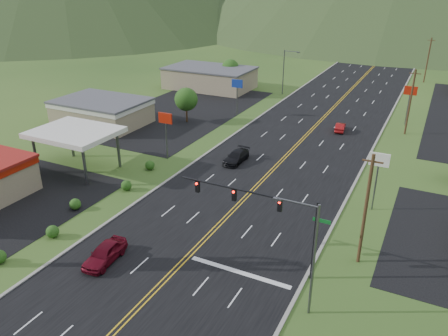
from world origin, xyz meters
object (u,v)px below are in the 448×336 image
at_px(streetlight_west, 285,69).
at_px(car_red_far, 340,127).
at_px(car_dark_mid, 236,157).
at_px(streetlight_east, 310,252).
at_px(traffic_signal, 268,210).
at_px(gas_canopy, 75,133).
at_px(car_red_near, 105,254).

relative_size(streetlight_west, car_red_far, 2.28).
bearing_deg(car_dark_mid, car_red_far, 64.61).
bearing_deg(streetlight_east, streetlight_west, 110.86).
relative_size(traffic_signal, car_red_far, 3.31).
bearing_deg(car_dark_mid, streetlight_east, -53.39).
xyz_separation_m(gas_canopy, car_red_far, (26.17, 29.78, -4.22)).
relative_size(streetlight_east, gas_canopy, 0.90).
bearing_deg(streetlight_west, gas_canopy, -102.13).
distance_m(car_red_near, car_dark_mid, 24.86).
bearing_deg(car_dark_mid, traffic_signal, -57.27).
distance_m(streetlight_west, car_dark_mid, 37.77).
xyz_separation_m(car_dark_mid, car_red_far, (9.37, 18.73, -0.07)).
distance_m(traffic_signal, car_dark_mid, 22.83).
relative_size(traffic_signal, streetlight_west, 1.46).
xyz_separation_m(gas_canopy, car_red_near, (16.01, -13.79, -4.06)).
xyz_separation_m(streetlight_west, car_dark_mid, (6.47, -36.94, -4.46)).
bearing_deg(streetlight_west, traffic_signal, -72.03).
height_order(traffic_signal, streetlight_east, streetlight_east).
distance_m(streetlight_east, streetlight_west, 64.21).
xyz_separation_m(streetlight_west, gas_canopy, (-10.32, -48.00, -0.31)).
bearing_deg(car_red_far, car_red_near, 69.95).
xyz_separation_m(streetlight_west, car_red_far, (15.84, -18.22, -4.53)).
bearing_deg(traffic_signal, streetlight_east, -40.39).
relative_size(streetlight_west, car_dark_mid, 1.80).
distance_m(traffic_signal, streetlight_west, 58.88).
bearing_deg(car_red_far, traffic_signal, 86.58).
bearing_deg(car_dark_mid, car_red_near, -90.59).
bearing_deg(traffic_signal, gas_canopy, 164.30).
bearing_deg(streetlight_east, car_red_near, -174.04).
height_order(car_red_near, car_dark_mid, car_red_near).
relative_size(traffic_signal, gas_canopy, 1.31).
relative_size(streetlight_east, streetlight_west, 1.00).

